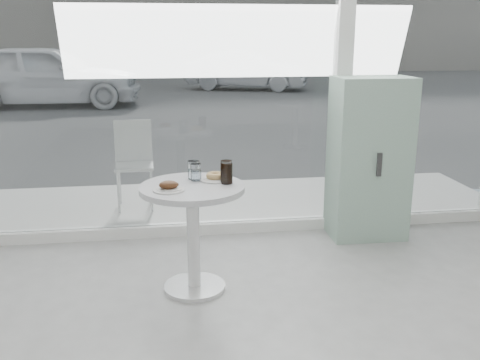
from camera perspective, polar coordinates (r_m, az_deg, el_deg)
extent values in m
cube|color=white|center=(4.95, 0.13, -4.93)|extent=(5.00, 0.12, 0.10)
cube|color=white|center=(4.87, 10.91, 11.94)|extent=(0.14, 0.14, 3.00)
cube|color=white|center=(4.61, -9.60, 10.58)|extent=(3.21, 0.02, 2.60)
cube|color=white|center=(5.18, 19.13, 10.46)|extent=(1.41, 0.02, 2.60)
cylinder|color=white|center=(3.91, -4.87, -11.27)|extent=(0.44, 0.44, 0.03)
cylinder|color=white|center=(3.77, -4.99, -6.44)|extent=(0.09, 0.09, 0.70)
cylinder|color=white|center=(3.64, -5.13, -0.88)|extent=(0.72, 0.72, 0.04)
cube|color=beige|center=(5.71, -1.04, -2.43)|extent=(5.60, 1.60, 0.05)
cube|color=#383838|center=(17.70, -6.11, 9.46)|extent=(40.00, 24.00, 0.00)
cube|color=#85AA95|center=(4.82, 13.60, 2.23)|extent=(0.66, 0.45, 1.42)
cube|color=#333333|center=(4.61, 14.63, 1.59)|extent=(0.04, 0.02, 0.20)
cylinder|color=white|center=(5.38, -12.83, -1.29)|extent=(0.02, 0.02, 0.42)
cylinder|color=white|center=(5.37, -9.41, -1.13)|extent=(0.02, 0.02, 0.42)
cylinder|color=white|center=(5.69, -12.71, -0.38)|extent=(0.02, 0.02, 0.42)
cylinder|color=white|center=(5.68, -9.48, -0.23)|extent=(0.02, 0.02, 0.42)
cube|color=white|center=(5.47, -11.23, 1.49)|extent=(0.39, 0.39, 0.03)
cube|color=white|center=(5.60, -11.33, 4.17)|extent=(0.38, 0.03, 0.42)
imported|color=white|center=(14.45, -19.89, 10.48)|extent=(4.64, 1.99, 1.56)
imported|color=#9A9CA1|center=(17.82, 0.78, 11.64)|extent=(4.10, 2.55, 1.27)
cylinder|color=silver|center=(3.53, -7.61, -1.05)|extent=(0.21, 0.21, 0.01)
cube|color=white|center=(3.52, -7.28, -0.92)|extent=(0.11, 0.11, 0.00)
ellipsoid|color=#35200E|center=(3.52, -7.63, -0.52)|extent=(0.13, 0.10, 0.05)
ellipsoid|color=#35200E|center=(3.54, -7.06, -0.49)|extent=(0.06, 0.06, 0.03)
cylinder|color=silver|center=(3.76, -2.66, 0.08)|extent=(0.22, 0.22, 0.01)
torus|color=#A9814D|center=(3.75, -2.67, 0.46)|extent=(0.13, 0.13, 0.04)
cylinder|color=white|center=(3.74, -4.72, 0.84)|extent=(0.07, 0.07, 0.12)
cylinder|color=white|center=(3.75, -4.71, 0.47)|extent=(0.06, 0.06, 0.07)
cylinder|color=white|center=(3.79, -4.97, 1.08)|extent=(0.08, 0.08, 0.13)
cylinder|color=white|center=(3.79, -4.96, 0.68)|extent=(0.07, 0.07, 0.07)
cylinder|color=white|center=(3.66, -1.45, 0.85)|extent=(0.08, 0.08, 0.16)
cylinder|color=black|center=(3.66, -1.45, 0.74)|extent=(0.07, 0.07, 0.14)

